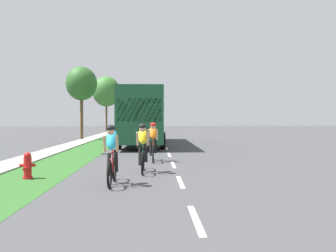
# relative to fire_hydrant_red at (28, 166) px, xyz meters

# --- Properties ---
(ground_plane) EXTENTS (120.00, 120.00, 0.00)m
(ground_plane) POSITION_rel_fire_hydrant_red_xyz_m (4.37, 11.07, -0.37)
(ground_plane) COLOR #424244
(grass_verge) EXTENTS (2.18, 70.00, 0.01)m
(grass_verge) POSITION_rel_fire_hydrant_red_xyz_m (0.00, 11.07, -0.37)
(grass_verge) COLOR #2D6026
(grass_verge) RESTS_ON ground_plane
(sidewalk_concrete) EXTENTS (1.32, 70.00, 0.10)m
(sidewalk_concrete) POSITION_rel_fire_hydrant_red_xyz_m (-1.75, 11.07, -0.37)
(sidewalk_concrete) COLOR #9E998E
(sidewalk_concrete) RESTS_ON ground_plane
(lane_markings_center) EXTENTS (0.12, 54.30, 0.01)m
(lane_markings_center) POSITION_rel_fire_hydrant_red_xyz_m (4.37, 15.07, -0.37)
(lane_markings_center) COLOR white
(lane_markings_center) RESTS_ON ground_plane
(fire_hydrant_red) EXTENTS (0.44, 0.38, 0.76)m
(fire_hydrant_red) POSITION_rel_fire_hydrant_red_xyz_m (0.00, 0.00, 0.00)
(fire_hydrant_red) COLOR red
(fire_hydrant_red) RESTS_ON ground_plane
(cyclist_lead) EXTENTS (0.42, 1.72, 1.58)m
(cyclist_lead) POSITION_rel_fire_hydrant_red_xyz_m (2.55, -1.01, 0.44)
(cyclist_lead) COLOR black
(cyclist_lead) RESTS_ON ground_plane
(cyclist_trailing) EXTENTS (0.42, 1.72, 1.58)m
(cyclist_trailing) POSITION_rel_fire_hydrant_red_xyz_m (3.29, 1.00, 0.44)
(cyclist_trailing) COLOR black
(cyclist_trailing) RESTS_ON ground_plane
(cyclist_distant) EXTENTS (0.42, 1.72, 1.58)m
(cyclist_distant) POSITION_rel_fire_hydrant_red_xyz_m (3.61, 3.86, 0.44)
(cyclist_distant) COLOR black
(cyclist_distant) RESTS_ON ground_plane
(bus_dark_green) EXTENTS (2.78, 11.60, 3.48)m
(bus_dark_green) POSITION_rel_fire_hydrant_red_xyz_m (2.89, 13.19, 1.61)
(bus_dark_green) COLOR #194C2D
(bus_dark_green) RESTS_ON ground_plane
(pickup_blue) EXTENTS (2.22, 5.10, 1.64)m
(pickup_blue) POSITION_rel_fire_hydrant_red_xyz_m (2.76, 30.34, 0.46)
(pickup_blue) COLOR #23389E
(pickup_blue) RESTS_ON ground_plane
(street_tree_near) EXTENTS (2.53, 2.53, 6.00)m
(street_tree_near) POSITION_rel_fire_hydrant_red_xyz_m (-2.30, 18.45, 4.21)
(street_tree_near) COLOR brown
(street_tree_near) RESTS_ON ground_plane
(street_tree_far) EXTENTS (3.68, 3.68, 7.38)m
(street_tree_far) POSITION_rel_fire_hydrant_red_xyz_m (-2.75, 36.31, 4.97)
(street_tree_far) COLOR brown
(street_tree_far) RESTS_ON ground_plane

